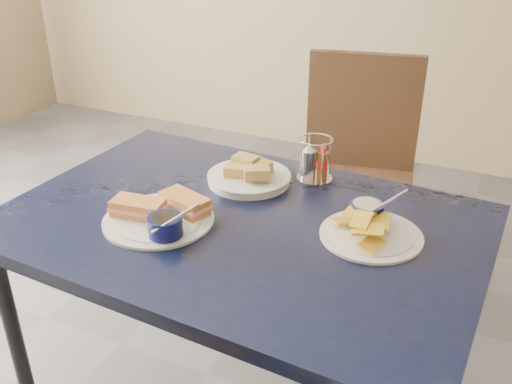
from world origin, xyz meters
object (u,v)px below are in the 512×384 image
at_px(plantain_plate, 369,225).
at_px(chair_far, 362,161).
at_px(dining_table, 240,239).
at_px(bread_basket, 249,176).
at_px(condiment_caddy, 314,162).
at_px(sandwich_plate, 161,214).

bearing_deg(plantain_plate, chair_far, 104.91).
height_order(dining_table, chair_far, chair_far).
bearing_deg(dining_table, plantain_plate, 12.80).
bearing_deg(chair_far, bread_basket, -103.81).
relative_size(dining_table, condiment_caddy, 9.77).
height_order(dining_table, bread_basket, bread_basket).
distance_m(bread_basket, condiment_caddy, 0.20).
xyz_separation_m(sandwich_plate, plantain_plate, (0.52, 0.17, -0.00)).
relative_size(bread_basket, condiment_caddy, 1.84).
distance_m(chair_far, plantain_plate, 0.92).
relative_size(sandwich_plate, plantain_plate, 1.19).
height_order(chair_far, condiment_caddy, chair_far).
distance_m(dining_table, bread_basket, 0.24).
relative_size(chair_far, sandwich_plate, 3.12).
relative_size(plantain_plate, bread_basket, 1.05).
relative_size(dining_table, bread_basket, 5.31).
bearing_deg(condiment_caddy, sandwich_plate, -123.91).
height_order(plantain_plate, condiment_caddy, condiment_caddy).
bearing_deg(sandwich_plate, chair_far, 74.46).
height_order(dining_table, sandwich_plate, sandwich_plate).
relative_size(dining_table, chair_far, 1.36).
xyz_separation_m(chair_far, sandwich_plate, (-0.29, -1.04, 0.21)).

